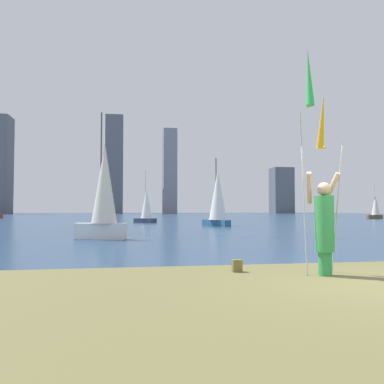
# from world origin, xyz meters

# --- Properties ---
(ground) EXTENTS (120.00, 138.00, 0.12)m
(ground) POSITION_xyz_m (0.00, 50.95, -0.06)
(ground) COLOR brown
(person) EXTENTS (0.73, 0.54, 1.99)m
(person) POSITION_xyz_m (-0.42, 0.80, 0.98)
(person) COLOR green
(person) RESTS_ON ground
(kite_flag_left) EXTENTS (0.16, 0.55, 4.35)m
(kite_flag_left) POSITION_xyz_m (-0.77, 0.66, 3.65)
(kite_flag_left) COLOR #B2B2B7
(kite_flag_left) RESTS_ON ground
(kite_flag_right) EXTENTS (0.16, 1.00, 3.72)m
(kite_flag_right) POSITION_xyz_m (-0.07, 1.48, 3.05)
(kite_flag_right) COLOR #B2B2B7
(kite_flag_right) RESTS_ON ground
(bag) EXTENTS (0.19, 0.15, 0.25)m
(bag) POSITION_xyz_m (-1.96, 1.48, 0.12)
(bag) COLOR olive
(bag) RESTS_ON ground
(sailboat_0) EXTENTS (2.19, 1.31, 5.32)m
(sailboat_0) POSITION_xyz_m (-5.06, 10.71, 1.98)
(sailboat_0) COLOR white
(sailboat_0) RESTS_ON ground
(sailboat_4) EXTENTS (1.83, 2.58, 5.00)m
(sailboat_4) POSITION_xyz_m (2.48, 22.24, 2.06)
(sailboat_4) COLOR #2D6084
(sailboat_4) RESTS_ON ground
(sailboat_5) EXTENTS (2.06, 1.97, 4.67)m
(sailboat_5) POSITION_xyz_m (-2.29, 30.09, 1.44)
(sailboat_5) COLOR #333D51
(sailboat_5) RESTS_ON ground
(sailboat_7) EXTENTS (1.95, 1.00, 4.35)m
(sailboat_7) POSITION_xyz_m (26.90, 39.79, 1.55)
(sailboat_7) COLOR brown
(sailboat_7) RESTS_ON ground
(skyline_tower_1) EXTENTS (4.52, 7.37, 25.55)m
(skyline_tower_1) POSITION_xyz_m (-7.02, 101.53, 12.77)
(skyline_tower_1) COLOR #565B66
(skyline_tower_1) RESTS_ON ground
(skyline_tower_2) EXTENTS (3.51, 4.66, 21.96)m
(skyline_tower_2) POSITION_xyz_m (7.22, 97.64, 10.98)
(skyline_tower_2) COLOR gray
(skyline_tower_2) RESTS_ON ground
(skyline_tower_3) EXTENTS (5.54, 5.21, 12.62)m
(skyline_tower_3) POSITION_xyz_m (38.79, 99.88, 6.31)
(skyline_tower_3) COLOR #565B66
(skyline_tower_3) RESTS_ON ground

